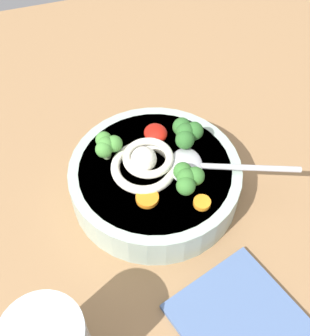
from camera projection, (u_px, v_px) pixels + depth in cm
name	position (u px, v px, depth cm)	size (l,w,h in cm)	color
table_slab	(144.00, 182.00, 64.75)	(100.41, 100.41, 3.96)	#936D47
soup_bowl	(155.00, 179.00, 59.28)	(23.26, 23.26, 5.15)	#9EB2A3
noodle_pile	(144.00, 163.00, 56.32)	(9.64, 9.45, 3.88)	silver
soup_spoon	(196.00, 166.00, 56.54)	(9.22, 17.30, 1.60)	#B7B7BC
chili_sauce_dollop	(156.00, 133.00, 60.16)	(3.60, 3.24, 1.62)	#B2190F
broccoli_floret_front	(186.00, 133.00, 57.92)	(5.02, 4.32, 3.97)	#7A9E60
broccoli_floret_beside_noodles	(187.00, 178.00, 53.37)	(4.71, 4.05, 3.72)	#7A9E60
broccoli_floret_far	(107.00, 145.00, 56.92)	(4.43, 3.81, 3.50)	#7A9E60
carrot_slice_center	(147.00, 198.00, 53.96)	(2.92, 2.92, 0.63)	orange
carrot_slice_rear	(202.00, 203.00, 53.49)	(2.19, 2.19, 0.66)	orange
carrot_slice_near_spoon	(133.00, 150.00, 58.99)	(2.19, 2.19, 0.40)	orange
folded_napkin	(251.00, 334.00, 48.55)	(17.08, 13.14, 0.80)	#4C6693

